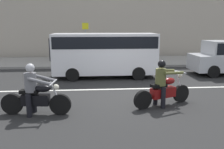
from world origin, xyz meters
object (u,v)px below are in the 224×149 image
at_px(motorcycle_with_rider_olive, 163,87).
at_px(pedestrian_bystander, 51,46).
at_px(motorcycle_with_rider_gray, 35,94).
at_px(parked_van_white, 105,52).
at_px(street_sign_post, 86,38).

relative_size(motorcycle_with_rider_olive, pedestrian_bystander, 1.14).
height_order(motorcycle_with_rider_gray, pedestrian_bystander, pedestrian_bystander).
xyz_separation_m(motorcycle_with_rider_olive, pedestrian_bystander, (-5.19, 9.20, 0.57)).
height_order(motorcycle_with_rider_gray, parked_van_white, parked_van_white).
relative_size(motorcycle_with_rider_gray, pedestrian_bystander, 1.15).
height_order(parked_van_white, street_sign_post, street_sign_post).
relative_size(motorcycle_with_rider_gray, parked_van_white, 0.41).
bearing_deg(motorcycle_with_rider_olive, street_sign_post, 106.72).
relative_size(street_sign_post, pedestrian_bystander, 1.48).
height_order(street_sign_post, pedestrian_bystander, street_sign_post).
bearing_deg(motorcycle_with_rider_gray, pedestrian_bystander, 97.29).
bearing_deg(motorcycle_with_rider_olive, parked_van_white, 110.29).
bearing_deg(pedestrian_bystander, motorcycle_with_rider_olive, -60.56).
height_order(motorcycle_with_rider_olive, street_sign_post, street_sign_post).
distance_m(motorcycle_with_rider_olive, parked_van_white, 4.89).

